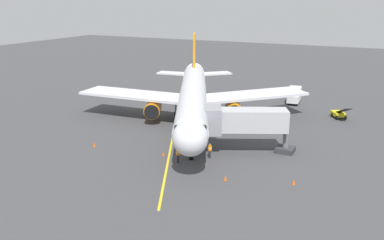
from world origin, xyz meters
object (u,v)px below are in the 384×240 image
(safety_cone_nose_left, at_px, (294,182))
(safety_cone_nose_right, at_px, (94,145))
(jet_bridge, at_px, (238,121))
(box_truck_near_nose, at_px, (294,95))
(ground_crew_wing_walker, at_px, (210,151))
(safety_cone_wing_starboard, at_px, (163,153))
(ground_crew_marshaller, at_px, (178,155))
(belt_loader_portside, at_px, (339,114))
(airplane, at_px, (193,97))
(safety_cone_wing_port, at_px, (225,178))

(safety_cone_nose_left, height_order, safety_cone_nose_right, same)
(jet_bridge, xyz_separation_m, box_truck_near_nose, (-0.38, -26.81, -2.38))
(safety_cone_nose_left, bearing_deg, safety_cone_nose_right, -0.03)
(ground_crew_wing_walker, distance_m, safety_cone_wing_starboard, 5.36)
(ground_crew_marshaller, distance_m, belt_loader_portside, 29.51)
(jet_bridge, distance_m, safety_cone_nose_right, 17.63)
(safety_cone_nose_right, xyz_separation_m, safety_cone_wing_starboard, (-9.03, -1.11, 0.00))
(airplane, bearing_deg, safety_cone_nose_right, 64.95)
(safety_cone_nose_right, relative_size, safety_cone_wing_port, 1.00)
(ground_crew_marshaller, relative_size, belt_loader_portside, 0.38)
(airplane, bearing_deg, jet_bridge, 140.69)
(ground_crew_marshaller, distance_m, box_truck_near_nose, 33.23)
(ground_crew_marshaller, xyz_separation_m, box_truck_near_nose, (-5.05, -32.84, 0.50))
(safety_cone_nose_left, relative_size, safety_cone_nose_right, 1.00)
(box_truck_near_nose, height_order, safety_cone_wing_starboard, box_truck_near_nose)
(airplane, bearing_deg, safety_cone_wing_port, 125.46)
(jet_bridge, bearing_deg, airplane, -39.31)
(safety_cone_nose_right, bearing_deg, belt_loader_portside, -133.28)
(ground_crew_marshaller, height_order, ground_crew_wing_walker, same)
(safety_cone_wing_port, bearing_deg, ground_crew_wing_walker, -51.69)
(airplane, relative_size, ground_crew_marshaller, 22.14)
(ground_crew_wing_walker, height_order, safety_cone_nose_right, ground_crew_wing_walker)
(jet_bridge, bearing_deg, box_truck_near_nose, -90.82)
(safety_cone_nose_left, xyz_separation_m, safety_cone_nose_right, (24.26, -0.01, 0.00))
(ground_crew_marshaller, relative_size, safety_cone_wing_port, 3.11)
(box_truck_near_nose, bearing_deg, airplane, 61.99)
(airplane, distance_m, safety_cone_wing_starboard, 13.61)
(airplane, height_order, safety_cone_nose_left, airplane)
(ground_crew_wing_walker, distance_m, box_truck_near_nose, 30.14)
(airplane, xyz_separation_m, box_truck_near_nose, (-10.05, -18.89, -2.62))
(box_truck_near_nose, xyz_separation_m, belt_loader_portside, (-8.25, 6.50, -0.67))
(safety_cone_nose_left, xyz_separation_m, safety_cone_wing_port, (6.31, 2.07, 0.00))
(box_truck_near_nose, bearing_deg, ground_crew_marshaller, 81.26)
(airplane, distance_m, jet_bridge, 12.50)
(box_truck_near_nose, height_order, safety_cone_wing_port, box_truck_near_nose)
(safety_cone_nose_left, bearing_deg, safety_cone_wing_starboard, -4.22)
(airplane, height_order, box_truck_near_nose, airplane)
(ground_crew_marshaller, height_order, safety_cone_wing_starboard, ground_crew_marshaller)
(belt_loader_portside, distance_m, safety_cone_nose_left, 26.38)
(box_truck_near_nose, relative_size, safety_cone_wing_port, 8.71)
(safety_cone_nose_right, distance_m, safety_cone_wing_starboard, 9.10)
(airplane, height_order, belt_loader_portside, airplane)
(ground_crew_wing_walker, xyz_separation_m, belt_loader_portside, (-10.74, -23.54, -0.17))
(ground_crew_wing_walker, bearing_deg, ground_crew_marshaller, 47.75)
(ground_crew_marshaller, bearing_deg, safety_cone_nose_left, 179.87)
(airplane, bearing_deg, ground_crew_marshaller, 109.74)
(ground_crew_wing_walker, relative_size, safety_cone_wing_port, 3.11)
(airplane, bearing_deg, safety_cone_nose_left, 141.76)
(safety_cone_nose_right, relative_size, safety_cone_wing_starboard, 1.00)
(ground_crew_wing_walker, xyz_separation_m, safety_cone_nose_right, (14.08, 2.82, -0.61))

